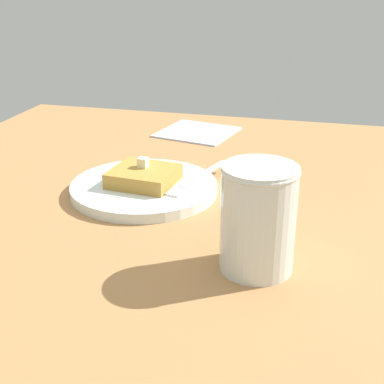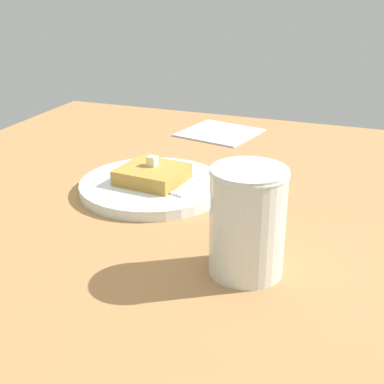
{
  "view_description": "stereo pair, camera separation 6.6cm",
  "coord_description": "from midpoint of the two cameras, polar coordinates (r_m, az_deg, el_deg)",
  "views": [
    {
      "loc": [
        -62.8,
        -16.39,
        32.5
      ],
      "look_at": [
        -3.83,
        -1.27,
        6.81
      ],
      "focal_mm": 50.0,
      "sensor_mm": 36.0,
      "label": 1
    },
    {
      "loc": [
        -60.82,
        -22.68,
        32.5
      ],
      "look_at": [
        -3.83,
        -1.27,
        6.81
      ],
      "focal_mm": 50.0,
      "sensor_mm": 36.0,
      "label": 2
    }
  ],
  "objects": [
    {
      "name": "table_surface",
      "position": [
        0.72,
        2.75,
        -2.96
      ],
      "size": [
        99.48,
        99.48,
        2.31
      ],
      "primitive_type": "cube",
      "color": "#A57344",
      "rests_on": "ground"
    },
    {
      "name": "plate",
      "position": [
        0.78,
        -1.81,
        0.67
      ],
      "size": [
        21.17,
        21.17,
        1.46
      ],
      "color": "silver",
      "rests_on": "table_surface"
    },
    {
      "name": "toast_slice_center",
      "position": [
        0.77,
        -1.82,
        1.84
      ],
      "size": [
        9.1,
        9.66,
        2.18
      ],
      "primitive_type": "cube",
      "rotation": [
        0.0,
        0.0,
        -0.1
      ],
      "color": "#B68538",
      "rests_on": "plate"
    },
    {
      "name": "butter_pat_primary",
      "position": [
        0.77,
        -1.83,
        3.29
      ],
      "size": [
        1.47,
        1.58,
        1.4
      ],
      "primitive_type": "cube",
      "rotation": [
        0.0,
        0.0,
        1.42
      ],
      "color": "#F4EFC2",
      "rests_on": "toast_slice_center"
    },
    {
      "name": "fork",
      "position": [
        0.78,
        3.93,
        1.23
      ],
      "size": [
        15.71,
        6.09,
        0.36
      ],
      "color": "silver",
      "rests_on": "plate"
    },
    {
      "name": "syrup_jar",
      "position": [
        0.56,
        9.28,
        -3.66
      ],
      "size": [
        8.12,
        8.12,
        11.71
      ],
      "color": "#5C2B10",
      "rests_on": "table_surface"
    },
    {
      "name": "napkin",
      "position": [
        1.06,
        4.77,
        6.3
      ],
      "size": [
        15.89,
        16.2,
        0.3
      ],
      "primitive_type": "cube",
      "rotation": [
        0.0,
        0.0,
        -0.22
      ],
      "color": "silver",
      "rests_on": "table_surface"
    }
  ]
}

